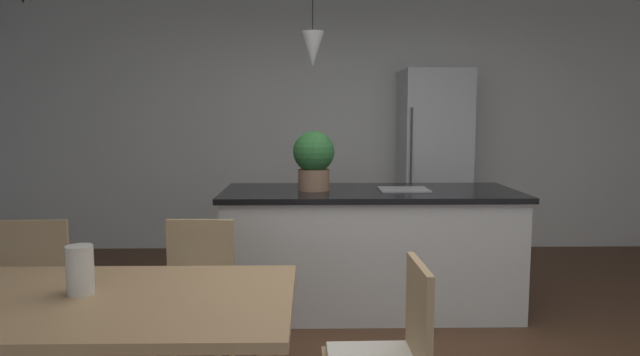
{
  "coord_description": "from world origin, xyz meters",
  "views": [
    {
      "loc": [
        -0.41,
        -2.83,
        1.45
      ],
      "look_at": [
        -0.35,
        0.4,
        1.09
      ],
      "focal_mm": 31.42,
      "sensor_mm": 36.0,
      "label": 1
    }
  ],
  "objects_px": {
    "chair_far_right": "(195,296)",
    "kitchen_island": "(369,248)",
    "refrigerator": "(433,164)",
    "dining_table": "(33,313)",
    "vase_on_dining_table": "(80,270)",
    "chair_far_left": "(25,297)",
    "potted_plant_on_island": "(314,158)"
  },
  "relations": [
    {
      "from": "chair_far_right",
      "to": "kitchen_island",
      "type": "xyz_separation_m",
      "value": [
        1.07,
        1.13,
        -0.01
      ]
    },
    {
      "from": "refrigerator",
      "to": "dining_table",
      "type": "bearing_deg",
      "value": -123.48
    },
    {
      "from": "dining_table",
      "to": "vase_on_dining_table",
      "type": "relative_size",
      "value": 10.39
    },
    {
      "from": "chair_far_left",
      "to": "chair_far_right",
      "type": "bearing_deg",
      "value": -0.01
    },
    {
      "from": "refrigerator",
      "to": "potted_plant_on_island",
      "type": "relative_size",
      "value": 4.36
    },
    {
      "from": "chair_far_left",
      "to": "potted_plant_on_island",
      "type": "height_order",
      "value": "potted_plant_on_island"
    },
    {
      "from": "chair_far_right",
      "to": "chair_far_left",
      "type": "bearing_deg",
      "value": 179.99
    },
    {
      "from": "chair_far_left",
      "to": "refrigerator",
      "type": "distance_m",
      "value": 3.94
    },
    {
      "from": "kitchen_island",
      "to": "refrigerator",
      "type": "bearing_deg",
      "value": 62.82
    },
    {
      "from": "refrigerator",
      "to": "potted_plant_on_island",
      "type": "xyz_separation_m",
      "value": [
        -1.24,
        -1.6,
        0.19
      ]
    },
    {
      "from": "refrigerator",
      "to": "potted_plant_on_island",
      "type": "distance_m",
      "value": 2.03
    },
    {
      "from": "chair_far_left",
      "to": "kitchen_island",
      "type": "height_order",
      "value": "kitchen_island"
    },
    {
      "from": "dining_table",
      "to": "vase_on_dining_table",
      "type": "distance_m",
      "value": 0.24
    },
    {
      "from": "vase_on_dining_table",
      "to": "dining_table",
      "type": "bearing_deg",
      "value": -166.06
    },
    {
      "from": "kitchen_island",
      "to": "chair_far_left",
      "type": "bearing_deg",
      "value": -150.42
    },
    {
      "from": "potted_plant_on_island",
      "to": "kitchen_island",
      "type": "bearing_deg",
      "value": 0.0
    },
    {
      "from": "chair_far_left",
      "to": "vase_on_dining_table",
      "type": "height_order",
      "value": "vase_on_dining_table"
    },
    {
      "from": "kitchen_island",
      "to": "refrigerator",
      "type": "xyz_separation_m",
      "value": [
        0.82,
        1.6,
        0.49
      ]
    },
    {
      "from": "kitchen_island",
      "to": "potted_plant_on_island",
      "type": "relative_size",
      "value": 4.96
    },
    {
      "from": "chair_far_left",
      "to": "potted_plant_on_island",
      "type": "xyz_separation_m",
      "value": [
        1.57,
        1.13,
        0.66
      ]
    },
    {
      "from": "kitchen_island",
      "to": "vase_on_dining_table",
      "type": "distance_m",
      "value": 2.37
    },
    {
      "from": "potted_plant_on_island",
      "to": "refrigerator",
      "type": "bearing_deg",
      "value": 52.33
    },
    {
      "from": "dining_table",
      "to": "kitchen_island",
      "type": "bearing_deg",
      "value": 51.95
    },
    {
      "from": "chair_far_left",
      "to": "potted_plant_on_island",
      "type": "relative_size",
      "value": 1.99
    },
    {
      "from": "refrigerator",
      "to": "vase_on_dining_table",
      "type": "distance_m",
      "value": 4.13
    },
    {
      "from": "chair_far_right",
      "to": "kitchen_island",
      "type": "distance_m",
      "value": 1.55
    },
    {
      "from": "dining_table",
      "to": "refrigerator",
      "type": "distance_m",
      "value": 4.27
    },
    {
      "from": "kitchen_island",
      "to": "potted_plant_on_island",
      "type": "height_order",
      "value": "potted_plant_on_island"
    },
    {
      "from": "dining_table",
      "to": "chair_far_left",
      "type": "distance_m",
      "value": 0.96
    },
    {
      "from": "refrigerator",
      "to": "chair_far_right",
      "type": "bearing_deg",
      "value": -124.69
    },
    {
      "from": "chair_far_right",
      "to": "potted_plant_on_island",
      "type": "xyz_separation_m",
      "value": [
        0.65,
        1.13,
        0.66
      ]
    },
    {
      "from": "chair_far_right",
      "to": "vase_on_dining_table",
      "type": "bearing_deg",
      "value": -110.31
    }
  ]
}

